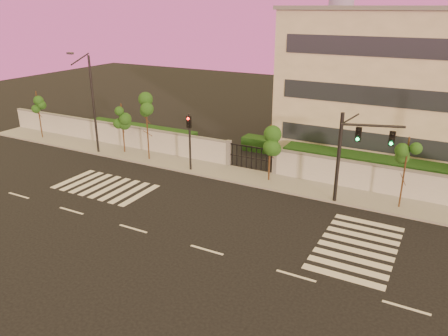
# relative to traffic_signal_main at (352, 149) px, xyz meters

# --- Properties ---
(ground) EXTENTS (120.00, 120.00, 0.00)m
(ground) POSITION_rel_traffic_signal_main_xyz_m (-5.15, -9.19, -3.84)
(ground) COLOR black
(ground) RESTS_ON ground
(sidewalk) EXTENTS (60.00, 3.00, 0.15)m
(sidewalk) POSITION_rel_traffic_signal_main_xyz_m (-5.15, 1.31, -3.77)
(sidewalk) COLOR gray
(sidewalk) RESTS_ON ground
(perimeter_wall) EXTENTS (60.00, 0.36, 2.20)m
(perimeter_wall) POSITION_rel_traffic_signal_main_xyz_m (-5.05, 2.81, -2.77)
(perimeter_wall) COLOR #B3B5BA
(perimeter_wall) RESTS_ON ground
(hedge_row) EXTENTS (41.00, 4.25, 1.80)m
(hedge_row) POSITION_rel_traffic_signal_main_xyz_m (-3.99, 5.55, -3.03)
(hedge_row) COLOR #0F3413
(hedge_row) RESTS_ON ground
(institutional_building) EXTENTS (24.40, 12.40, 12.25)m
(institutional_building) POSITION_rel_traffic_signal_main_xyz_m (3.85, 12.80, 2.31)
(institutional_building) COLOR #BBB69E
(institutional_building) RESTS_ON ground
(road_markings) EXTENTS (57.00, 7.62, 0.02)m
(road_markings) POSITION_rel_traffic_signal_main_xyz_m (-6.73, -5.43, -3.83)
(road_markings) COLOR silver
(road_markings) RESTS_ON ground
(street_tree_a) EXTENTS (1.32, 1.05, 4.67)m
(street_tree_a) POSITION_rel_traffic_signal_main_xyz_m (-29.86, 1.11, -0.41)
(street_tree_a) COLOR #382314
(street_tree_a) RESTS_ON ground
(street_tree_b) EXTENTS (1.43, 1.13, 4.45)m
(street_tree_b) POSITION_rel_traffic_signal_main_xyz_m (-19.75, 1.41, -0.57)
(street_tree_b) COLOR #382314
(street_tree_b) RESTS_ON ground
(street_tree_c) EXTENTS (1.45, 1.15, 5.43)m
(street_tree_c) POSITION_rel_traffic_signal_main_xyz_m (-16.68, 0.91, 0.15)
(street_tree_c) COLOR #382314
(street_tree_c) RESTS_ON ground
(street_tree_d) EXTENTS (1.58, 1.26, 4.33)m
(street_tree_d) POSITION_rel_traffic_signal_main_xyz_m (-6.00, 1.35, -0.65)
(street_tree_d) COLOR #382314
(street_tree_d) RESTS_ON ground
(street_tree_e) EXTENTS (1.33, 1.06, 4.80)m
(street_tree_e) POSITION_rel_traffic_signal_main_xyz_m (3.15, 1.04, -0.32)
(street_tree_e) COLOR #382314
(street_tree_e) RESTS_ON ground
(traffic_signal_main) EXTENTS (3.78, 1.27, 6.08)m
(traffic_signal_main) POSITION_rel_traffic_signal_main_xyz_m (0.00, 0.00, 0.00)
(traffic_signal_main) COLOR black
(traffic_signal_main) RESTS_ON ground
(traffic_signal_secondary) EXTENTS (0.36, 0.34, 4.60)m
(traffic_signal_secondary) POSITION_rel_traffic_signal_main_xyz_m (-12.30, 0.42, -0.92)
(traffic_signal_secondary) COLOR black
(traffic_signal_secondary) RESTS_ON ground
(streetlight_west) EXTENTS (0.53, 2.13, 8.84)m
(streetlight_west) POSITION_rel_traffic_signal_main_xyz_m (-21.85, 0.14, 0.93)
(streetlight_west) COLOR black
(streetlight_west) RESTS_ON ground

